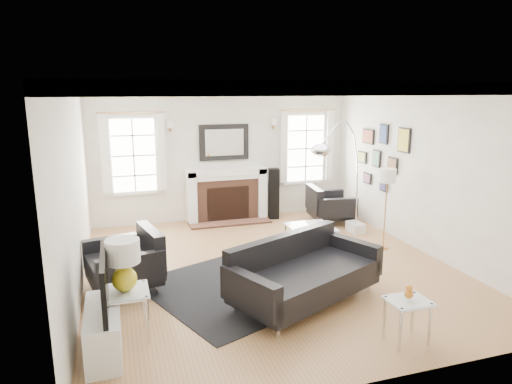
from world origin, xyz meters
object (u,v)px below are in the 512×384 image
object	(u,v)px
coffee_table	(311,228)
gourd_lamp	(123,262)
sofa	(302,274)
fireplace	(227,195)
arc_floor_lamp	(341,177)
armchair_left	(128,263)
armchair_right	(328,206)

from	to	relation	value
coffee_table	gourd_lamp	bearing A→B (deg)	-145.44
sofa	gourd_lamp	size ratio (longest dim) A/B	3.86
fireplace	arc_floor_lamp	size ratio (longest dim) A/B	0.74
armchair_left	coffee_table	distance (m)	3.32
gourd_lamp	arc_floor_lamp	xyz separation A→B (m)	(3.73, 2.10, 0.34)
armchair_right	coffee_table	world-z (taller)	armchair_right
fireplace	coffee_table	size ratio (longest dim) A/B	2.19
fireplace	gourd_lamp	size ratio (longest dim) A/B	2.87
sofa	fireplace	bearing A→B (deg)	90.39
armchair_left	armchair_right	distance (m)	4.64
coffee_table	arc_floor_lamp	distance (m)	1.05
fireplace	coffee_table	distance (m)	2.26
armchair_right	arc_floor_lamp	xyz separation A→B (m)	(-0.44, -1.34, 0.89)
armchair_left	gourd_lamp	distance (m)	1.39
gourd_lamp	arc_floor_lamp	size ratio (longest dim) A/B	0.26
fireplace	armchair_right	xyz separation A→B (m)	(1.98, -0.78, -0.19)
fireplace	arc_floor_lamp	bearing A→B (deg)	-54.21
gourd_lamp	arc_floor_lamp	bearing A→B (deg)	29.40
armchair_right	gourd_lamp	xyz separation A→B (m)	(-4.18, -3.45, 0.54)
sofa	gourd_lamp	bearing A→B (deg)	-173.48
fireplace	armchair_left	bearing A→B (deg)	-126.01
fireplace	arc_floor_lamp	distance (m)	2.71
sofa	armchair_right	bearing A→B (deg)	58.58
gourd_lamp	arc_floor_lamp	world-z (taller)	arc_floor_lamp
armchair_left	fireplace	bearing A→B (deg)	53.99
armchair_right	arc_floor_lamp	world-z (taller)	arc_floor_lamp
fireplace	armchair_right	size ratio (longest dim) A/B	1.65
armchair_right	gourd_lamp	size ratio (longest dim) A/B	1.74
fireplace	sofa	size ratio (longest dim) A/B	0.74
sofa	armchair_right	size ratio (longest dim) A/B	2.22
sofa	armchair_right	distance (m)	3.74
armchair_left	gourd_lamp	bearing A→B (deg)	-93.02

